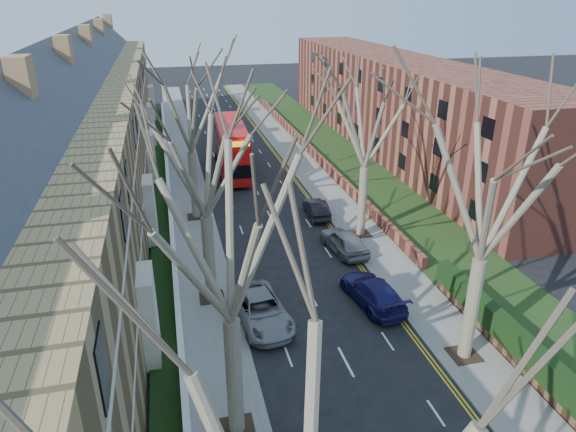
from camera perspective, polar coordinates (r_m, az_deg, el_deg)
pavement_left at (r=51.24m, az=-11.38°, el=4.64°), size 3.00×102.00×0.12m
pavement_right at (r=52.93m, az=1.73°, el=5.71°), size 3.00×102.00×0.12m
terrace_left at (r=42.46m, az=-21.79°, el=7.21°), size 9.70×78.00×13.60m
flats_right at (r=59.23m, az=11.75°, el=12.09°), size 13.97×54.00×10.00m
front_wall_left at (r=43.50m, az=-13.03°, el=1.83°), size 0.30×78.00×1.00m
grass_verge_right at (r=54.21m, az=6.36°, el=6.11°), size 6.00×102.00×0.06m
tree_left_mid at (r=17.05m, az=-6.93°, el=0.15°), size 10.50×10.50×14.71m
tree_left_far at (r=26.59m, az=-9.61°, el=7.88°), size 10.15×10.15×14.22m
tree_left_dist at (r=38.22m, az=-11.16°, el=13.00°), size 10.50×10.50×14.71m
tree_right_mid at (r=22.90m, az=22.02°, el=4.73°), size 10.50×10.50×14.71m
tree_right_far at (r=34.89m, az=8.89°, el=11.65°), size 10.15×10.15×14.22m
double_decker_bus at (r=50.66m, az=-6.31°, el=7.45°), size 3.24×11.49×4.75m
car_left_far at (r=27.84m, az=-3.02°, el=-10.36°), size 3.15×5.72×1.52m
car_right_near at (r=29.72m, az=9.40°, el=-8.30°), size 2.75×5.41×1.50m
car_right_mid at (r=35.11m, az=6.26°, el=-2.76°), size 2.50×4.88×1.59m
car_right_far at (r=40.50m, az=3.18°, el=0.85°), size 1.61×4.13×1.34m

